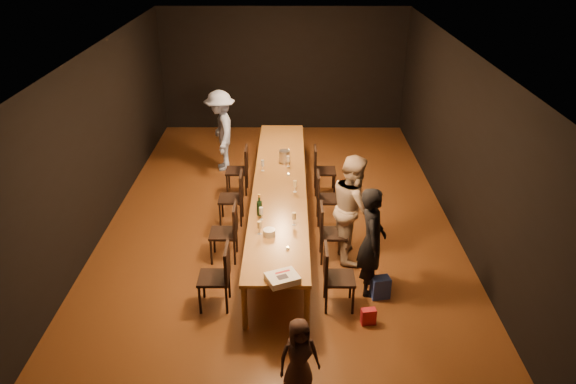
{
  "coord_description": "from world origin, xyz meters",
  "views": [
    {
      "loc": [
        0.18,
        -8.71,
        4.82
      ],
      "look_at": [
        0.15,
        -0.86,
        1.0
      ],
      "focal_mm": 35.0,
      "sensor_mm": 36.0,
      "label": 1
    }
  ],
  "objects_px": {
    "chair_right_0": "(339,277)",
    "chair_right_3": "(325,170)",
    "child": "(299,356)",
    "birthday_cake": "(282,278)",
    "plate_stack": "(269,233)",
    "woman_tan": "(353,208)",
    "chair_left_0": "(214,277)",
    "chair_right_2": "(329,198)",
    "woman_birthday": "(372,241)",
    "man_blue": "(221,131)",
    "champagne_bottle": "(259,205)",
    "chair_right_1": "(333,233)",
    "table": "(280,186)",
    "chair_left_3": "(237,170)",
    "ice_bucket": "(284,156)",
    "chair_left_2": "(231,198)",
    "chair_left_1": "(223,233)"
  },
  "relations": [
    {
      "from": "chair_right_0",
      "to": "champagne_bottle",
      "type": "xyz_separation_m",
      "value": [
        -1.14,
        1.25,
        0.46
      ]
    },
    {
      "from": "chair_left_0",
      "to": "birthday_cake",
      "type": "relative_size",
      "value": 1.94
    },
    {
      "from": "chair_left_2",
      "to": "chair_left_0",
      "type": "bearing_deg",
      "value": -180.0
    },
    {
      "from": "chair_right_3",
      "to": "plate_stack",
      "type": "distance_m",
      "value": 3.15
    },
    {
      "from": "chair_right_3",
      "to": "chair_right_0",
      "type": "bearing_deg",
      "value": -0.0
    },
    {
      "from": "chair_right_2",
      "to": "champagne_bottle",
      "type": "xyz_separation_m",
      "value": [
        -1.14,
        -1.15,
        0.46
      ]
    },
    {
      "from": "chair_right_3",
      "to": "champagne_bottle",
      "type": "xyz_separation_m",
      "value": [
        -1.14,
        -2.35,
        0.46
      ]
    },
    {
      "from": "chair_left_3",
      "to": "child",
      "type": "xyz_separation_m",
      "value": [
        1.13,
        -5.14,
        0.01
      ]
    },
    {
      "from": "man_blue",
      "to": "plate_stack",
      "type": "xyz_separation_m",
      "value": [
        1.15,
        -4.12,
        -0.05
      ]
    },
    {
      "from": "chair_left_3",
      "to": "birthday_cake",
      "type": "height_order",
      "value": "chair_left_3"
    },
    {
      "from": "woman_birthday",
      "to": "plate_stack",
      "type": "xyz_separation_m",
      "value": [
        -1.43,
        0.25,
        -0.01
      ]
    },
    {
      "from": "table",
      "to": "man_blue",
      "type": "height_order",
      "value": "man_blue"
    },
    {
      "from": "chair_right_1",
      "to": "chair_left_3",
      "type": "relative_size",
      "value": 1.0
    },
    {
      "from": "woman_birthday",
      "to": "man_blue",
      "type": "bearing_deg",
      "value": 34.67
    },
    {
      "from": "champagne_bottle",
      "to": "chair_right_1",
      "type": "bearing_deg",
      "value": -2.38
    },
    {
      "from": "chair_left_3",
      "to": "child",
      "type": "distance_m",
      "value": 5.27
    },
    {
      "from": "table",
      "to": "chair_left_3",
      "type": "bearing_deg",
      "value": 125.31
    },
    {
      "from": "chair_right_2",
      "to": "woman_tan",
      "type": "relative_size",
      "value": 0.54
    },
    {
      "from": "chair_left_0",
      "to": "chair_left_1",
      "type": "relative_size",
      "value": 1.0
    },
    {
      "from": "plate_stack",
      "to": "chair_left_3",
      "type": "bearing_deg",
      "value": 103.85
    },
    {
      "from": "chair_left_1",
      "to": "chair_left_3",
      "type": "height_order",
      "value": "same"
    },
    {
      "from": "table",
      "to": "child",
      "type": "height_order",
      "value": "child"
    },
    {
      "from": "woman_tan",
      "to": "chair_left_2",
      "type": "bearing_deg",
      "value": 56.61
    },
    {
      "from": "chair_left_1",
      "to": "champagne_bottle",
      "type": "relative_size",
      "value": 2.65
    },
    {
      "from": "chair_left_2",
      "to": "chair_right_0",
      "type": "bearing_deg",
      "value": -144.69
    },
    {
      "from": "chair_left_3",
      "to": "ice_bucket",
      "type": "distance_m",
      "value": 1.04
    },
    {
      "from": "chair_right_3",
      "to": "ice_bucket",
      "type": "xyz_separation_m",
      "value": [
        -0.78,
        -0.25,
        0.4
      ]
    },
    {
      "from": "chair_right_0",
      "to": "woman_birthday",
      "type": "xyz_separation_m",
      "value": [
        0.47,
        0.38,
        0.34
      ]
    },
    {
      "from": "chair_left_3",
      "to": "birthday_cake",
      "type": "bearing_deg",
      "value": -167.1
    },
    {
      "from": "chair_right_0",
      "to": "chair_right_3",
      "type": "height_order",
      "value": "same"
    },
    {
      "from": "table",
      "to": "chair_right_3",
      "type": "relative_size",
      "value": 6.45
    },
    {
      "from": "table",
      "to": "chair_left_2",
      "type": "distance_m",
      "value": 0.88
    },
    {
      "from": "table",
      "to": "birthday_cake",
      "type": "distance_m",
      "value": 2.9
    },
    {
      "from": "chair_right_1",
      "to": "plate_stack",
      "type": "height_order",
      "value": "chair_right_1"
    },
    {
      "from": "chair_right_2",
      "to": "ice_bucket",
      "type": "height_order",
      "value": "ice_bucket"
    },
    {
      "from": "chair_right_0",
      "to": "chair_right_2",
      "type": "relative_size",
      "value": 1.0
    },
    {
      "from": "chair_left_0",
      "to": "chair_left_3",
      "type": "height_order",
      "value": "same"
    },
    {
      "from": "plate_stack",
      "to": "birthday_cake",
      "type": "bearing_deg",
      "value": -79.64
    },
    {
      "from": "chair_right_1",
      "to": "child",
      "type": "height_order",
      "value": "child"
    },
    {
      "from": "plate_stack",
      "to": "woman_tan",
      "type": "bearing_deg",
      "value": 27.94
    },
    {
      "from": "table",
      "to": "child",
      "type": "relative_size",
      "value": 6.26
    },
    {
      "from": "chair_right_1",
      "to": "plate_stack",
      "type": "relative_size",
      "value": 5.23
    },
    {
      "from": "chair_right_2",
      "to": "man_blue",
      "type": "distance_m",
      "value": 3.19
    },
    {
      "from": "chair_right_0",
      "to": "chair_right_2",
      "type": "distance_m",
      "value": 2.4
    },
    {
      "from": "child",
      "to": "table",
      "type": "bearing_deg",
      "value": 77.11
    },
    {
      "from": "child",
      "to": "birthday_cake",
      "type": "xyz_separation_m",
      "value": [
        -0.19,
        1.04,
        0.32
      ]
    },
    {
      "from": "chair_right_3",
      "to": "woman_birthday",
      "type": "bearing_deg",
      "value": 8.23
    },
    {
      "from": "table",
      "to": "plate_stack",
      "type": "xyz_separation_m",
      "value": [
        -0.12,
        -1.77,
        0.1
      ]
    },
    {
      "from": "chair_left_0",
      "to": "chair_right_0",
      "type": "bearing_deg",
      "value": -90.0
    },
    {
      "from": "plate_stack",
      "to": "champagne_bottle",
      "type": "distance_m",
      "value": 0.66
    }
  ]
}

